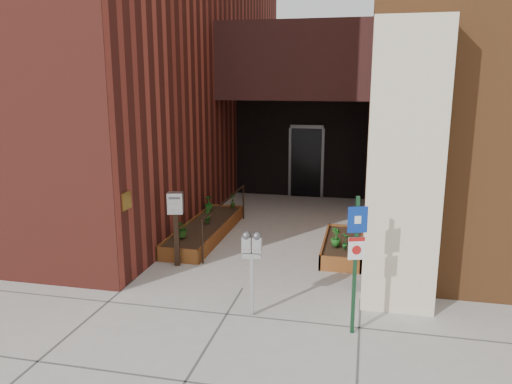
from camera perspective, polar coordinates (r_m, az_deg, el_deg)
The scene contains 15 objects.
ground at distance 8.77m, azimuth -1.57°, elevation -10.95°, with size 80.00×80.00×0.00m, color #9E9991.
architecture at distance 14.92m, azimuth 4.41°, elevation 18.26°, with size 20.00×14.60×10.00m.
planter_left at distance 11.57m, azimuth -5.77°, elevation -4.40°, with size 0.90×3.60×0.30m.
planter_right at distance 10.55m, azimuth 9.91°, elevation -6.22°, with size 0.80×2.20×0.30m.
handrail at distance 11.22m, azimuth -3.49°, elevation -1.65°, with size 0.04×3.34×0.90m.
parking_meter at distance 7.46m, azimuth -0.48°, elevation -6.73°, with size 0.30×0.15×1.34m.
sign_post at distance 7.00m, azimuth 11.34°, elevation -6.64°, with size 0.26×0.11×2.00m.
payment_dropbox at distance 9.59m, azimuth -9.16°, elevation -2.41°, with size 0.33×0.28×1.45m.
shrub_left_a at distance 10.57m, azimuth -8.41°, elevation -4.09°, with size 0.35×0.35×0.38m, color #235418.
shrub_left_b at distance 11.57m, azimuth -5.63°, elevation -2.63°, with size 0.19×0.19×0.35m, color #205919.
shrub_left_c at distance 12.65m, azimuth -5.42°, elevation -1.23°, with size 0.21×0.21×0.38m, color #1F631C.
shrub_left_d at distance 12.90m, azimuth -2.71°, elevation -0.93°, with size 0.20×0.20×0.38m, color #26601B.
shrub_right_a at distance 10.02m, azimuth 9.13°, elevation -5.11°, with size 0.21×0.21×0.37m, color #1C5A19.
shrub_right_b at distance 9.88m, azimuth 10.17°, elevation -5.50°, with size 0.18×0.18×0.33m, color #1B6122.
shrub_right_c at distance 11.30m, azimuth 11.48°, elevation -3.15°, with size 0.33×0.33×0.37m, color #164F1C.
Camera 1 is at (1.98, -7.79, 3.51)m, focal length 35.00 mm.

